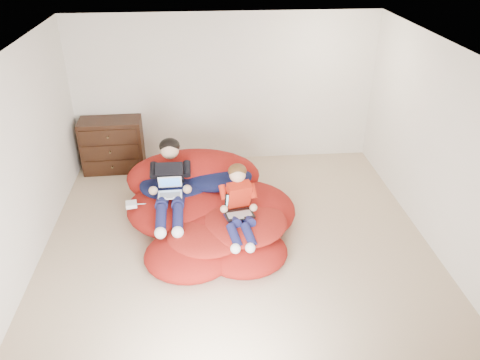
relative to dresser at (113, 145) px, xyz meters
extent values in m
cube|color=tan|center=(1.89, -2.24, -0.57)|extent=(5.10, 5.10, 0.25)
cube|color=white|center=(1.89, 0.27, 0.80)|extent=(5.10, 0.02, 2.50)
cube|color=white|center=(1.89, -4.75, 0.80)|extent=(5.10, 0.02, 2.50)
cube|color=white|center=(-0.62, -2.24, 0.80)|extent=(0.02, 5.10, 2.50)
cube|color=white|center=(4.40, -2.24, 0.80)|extent=(0.02, 5.10, 2.50)
cube|color=white|center=(1.89, -2.24, 2.06)|extent=(5.10, 5.10, 0.02)
cube|color=black|center=(0.00, 0.01, 0.00)|extent=(1.01, 0.53, 0.89)
cube|color=black|center=(0.00, -0.25, -0.27)|extent=(0.89, 0.05, 0.21)
cylinder|color=#4C3F26|center=(0.00, -0.27, -0.27)|extent=(0.03, 0.06, 0.03)
cube|color=black|center=(0.00, -0.25, 0.00)|extent=(0.89, 0.05, 0.21)
cylinder|color=#4C3F26|center=(0.00, -0.27, 0.00)|extent=(0.03, 0.06, 0.03)
cube|color=black|center=(0.00, -0.25, 0.27)|extent=(0.89, 0.05, 0.21)
cylinder|color=#4C3F26|center=(0.00, -0.27, 0.27)|extent=(0.03, 0.06, 0.03)
ellipsoid|color=#9F1711|center=(1.19, -1.66, -0.23)|extent=(1.56, 1.40, 0.56)
ellipsoid|color=#9F1711|center=(2.01, -1.78, -0.25)|extent=(1.46, 1.42, 0.53)
ellipsoid|color=#9F1711|center=(1.65, -2.24, -0.27)|extent=(1.38, 1.10, 0.44)
ellipsoid|color=#9F1711|center=(1.28, -2.63, -0.31)|extent=(1.13, 1.03, 0.38)
ellipsoid|color=#9F1711|center=(1.96, -2.62, -0.32)|extent=(1.07, 0.98, 0.35)
ellipsoid|color=#9F1711|center=(1.34, -1.16, -0.05)|extent=(1.95, 0.86, 0.86)
ellipsoid|color=#0F1438|center=(1.08, -1.47, 0.03)|extent=(0.99, 0.81, 0.25)
ellipsoid|color=#0F1438|center=(1.64, -1.38, 0.07)|extent=(1.07, 0.75, 0.26)
ellipsoid|color=maroon|center=(1.97, -2.27, -0.11)|extent=(1.13, 1.13, 0.21)
ellipsoid|color=maroon|center=(1.50, -2.48, -0.15)|extent=(1.00, 0.90, 0.18)
ellipsoid|color=white|center=(1.01, -1.04, 0.17)|extent=(0.47, 0.30, 0.30)
cube|color=black|center=(1.04, -1.59, 0.24)|extent=(0.36, 0.49, 0.52)
sphere|color=tan|center=(1.04, -1.42, 0.55)|extent=(0.25, 0.25, 0.25)
ellipsoid|color=black|center=(1.04, -1.39, 0.59)|extent=(0.28, 0.27, 0.22)
cylinder|color=#14163F|center=(0.94, -1.95, 0.07)|extent=(0.17, 0.41, 0.23)
cylinder|color=#14163F|center=(0.94, -2.32, 0.03)|extent=(0.14, 0.40, 0.26)
sphere|color=white|center=(0.94, -2.52, -0.04)|extent=(0.15, 0.15, 0.15)
cylinder|color=#14163F|center=(1.15, -1.95, 0.07)|extent=(0.17, 0.41, 0.23)
cylinder|color=#14163F|center=(1.15, -2.32, 0.03)|extent=(0.14, 0.40, 0.26)
sphere|color=white|center=(1.15, -2.52, -0.04)|extent=(0.15, 0.15, 0.15)
cube|color=red|center=(1.91, -2.14, 0.19)|extent=(0.36, 0.34, 0.47)
sphere|color=tan|center=(1.91, -2.08, 0.49)|extent=(0.21, 0.21, 0.21)
ellipsoid|color=#472B12|center=(1.91, -2.05, 0.52)|extent=(0.24, 0.22, 0.18)
cylinder|color=#14163F|center=(1.83, -2.37, 0.00)|extent=(0.22, 0.37, 0.19)
cylinder|color=#14163F|center=(1.83, -2.67, -0.03)|extent=(0.20, 0.35, 0.22)
sphere|color=white|center=(1.83, -2.84, -0.09)|extent=(0.12, 0.12, 0.12)
cylinder|color=#14163F|center=(2.00, -2.37, 0.00)|extent=(0.22, 0.37, 0.19)
cylinder|color=#14163F|center=(2.00, -2.67, -0.03)|extent=(0.20, 0.35, 0.22)
sphere|color=white|center=(2.00, -2.84, -0.09)|extent=(0.12, 0.12, 0.12)
cube|color=white|center=(1.04, -1.94, 0.15)|extent=(0.31, 0.22, 0.01)
cube|color=gray|center=(1.04, -1.95, 0.16)|extent=(0.27, 0.13, 0.00)
cube|color=white|center=(1.04, -1.79, 0.25)|extent=(0.31, 0.11, 0.20)
cube|color=#3B78CA|center=(1.04, -1.79, 0.26)|extent=(0.27, 0.08, 0.16)
cube|color=black|center=(1.91, -2.35, 0.07)|extent=(0.39, 0.31, 0.01)
cube|color=gray|center=(1.91, -2.36, 0.08)|extent=(0.32, 0.19, 0.00)
cube|color=black|center=(1.91, -2.20, 0.19)|extent=(0.36, 0.14, 0.24)
cube|color=#51A8BD|center=(1.91, -2.20, 0.20)|extent=(0.32, 0.11, 0.19)
cube|color=white|center=(0.52, -1.85, -0.03)|extent=(0.16, 0.16, 0.05)
camera|label=1|loc=(1.50, -7.20, 3.29)|focal=35.00mm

